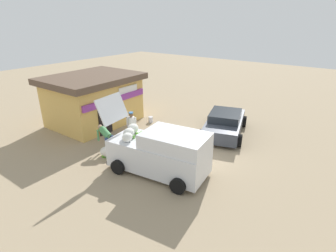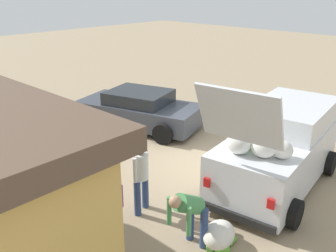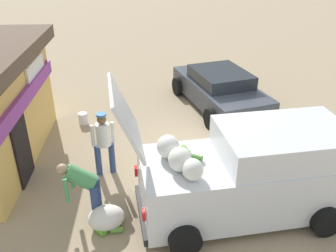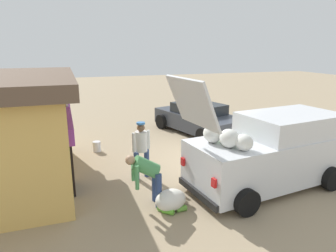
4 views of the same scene
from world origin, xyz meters
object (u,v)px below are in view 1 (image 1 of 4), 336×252
delivery_van (161,152)px  vendor_standing (132,125)px  parked_sedan (225,123)px  paint_bucket (151,119)px  storefront_bar (94,99)px  unloaded_banana_pile (108,152)px  customer_bending (106,136)px

delivery_van → vendor_standing: bearing=64.0°
parked_sedan → vendor_standing: bearing=138.2°
paint_bucket → storefront_bar: bearing=126.3°
parked_sedan → unloaded_banana_pile: parked_sedan is taller
unloaded_banana_pile → vendor_standing: bearing=6.6°
storefront_bar → delivery_van: (-2.20, -6.94, -0.55)m
parked_sedan → unloaded_banana_pile: 6.68m
delivery_van → paint_bucket: delivery_van is taller
storefront_bar → unloaded_banana_pile: bearing=-122.9°
unloaded_banana_pile → paint_bucket: (4.65, 1.24, -0.04)m
unloaded_banana_pile → paint_bucket: unloaded_banana_pile is taller
vendor_standing → unloaded_banana_pile: (-1.93, -0.22, -0.71)m
delivery_van → paint_bucket: bearing=44.3°
delivery_van → customer_bending: delivery_van is taller
vendor_standing → unloaded_banana_pile: 2.07m
delivery_van → unloaded_banana_pile: delivery_van is taller
storefront_bar → unloaded_banana_pile: storefront_bar is taller
parked_sedan → vendor_standing: (-3.89, 3.48, 0.32)m
delivery_van → customer_bending: size_ratio=3.72×
paint_bucket → delivery_van: bearing=-135.7°
delivery_van → paint_bucket: 5.99m
customer_bending → unloaded_banana_pile: size_ratio=1.54×
parked_sedan → unloaded_banana_pile: (-5.81, 3.26, -0.40)m
storefront_bar → vendor_standing: storefront_bar is taller
storefront_bar → delivery_van: size_ratio=1.12×
storefront_bar → paint_bucket: size_ratio=14.82×
vendor_standing → paint_bucket: size_ratio=4.50×
customer_bending → unloaded_banana_pile: customer_bending is taller
customer_bending → paint_bucket: 4.40m
storefront_bar → customer_bending: storefront_bar is taller
storefront_bar → delivery_van: bearing=-107.6°
vendor_standing → customer_bending: bearing=171.3°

